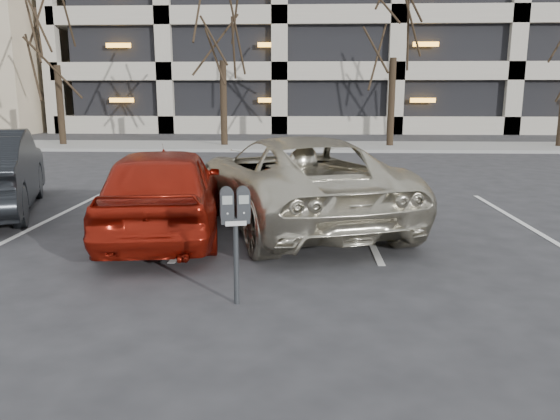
# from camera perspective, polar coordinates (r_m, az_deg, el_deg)

# --- Properties ---
(ground) EXTENTS (140.00, 140.00, 0.00)m
(ground) POSITION_cam_1_polar(r_m,az_deg,el_deg) (7.54, -0.35, -5.07)
(ground) COLOR #28282B
(ground) RESTS_ON ground
(sidewalk) EXTENTS (80.00, 4.00, 0.12)m
(sidewalk) POSITION_cam_1_polar(r_m,az_deg,el_deg) (23.30, 1.55, 6.67)
(sidewalk) COLOR gray
(sidewalk) RESTS_ON ground
(stall_lines) EXTENTS (16.90, 5.20, 0.00)m
(stall_lines) POSITION_cam_1_polar(r_m,az_deg,el_deg) (9.91, -7.82, -0.99)
(stall_lines) COLOR silver
(stall_lines) RESTS_ON ground
(tree_a) EXTENTS (3.34, 3.34, 7.59)m
(tree_a) POSITION_cam_1_polar(r_m,az_deg,el_deg) (25.61, -22.67, 18.44)
(tree_a) COLOR black
(tree_a) RESTS_ON ground
(tree_b) EXTENTS (3.50, 3.50, 7.97)m
(tree_b) POSITION_cam_1_polar(r_m,az_deg,el_deg) (23.71, -6.13, 20.51)
(tree_b) COLOR black
(tree_b) RESTS_ON ground
(tree_c) EXTENTS (3.60, 3.60, 8.18)m
(tree_c) POSITION_cam_1_polar(r_m,az_deg,el_deg) (23.77, 12.00, 20.68)
(tree_c) COLOR black
(tree_c) RESTS_ON ground
(parking_meter) EXTENTS (0.34, 0.19, 1.25)m
(parking_meter) POSITION_cam_1_polar(r_m,az_deg,el_deg) (5.71, -4.69, -0.72)
(parking_meter) COLOR black
(parking_meter) RESTS_ON ground
(suv_silver) EXTENTS (4.18, 6.01, 1.53)m
(suv_silver) POSITION_cam_1_polar(r_m,az_deg,el_deg) (9.43, 1.51, 3.14)
(suv_silver) COLOR beige
(suv_silver) RESTS_ON ground
(car_red) EXTENTS (2.31, 4.49, 1.46)m
(car_red) POSITION_cam_1_polar(r_m,az_deg,el_deg) (8.77, -12.04, 2.01)
(car_red) COLOR maroon
(car_red) RESTS_ON ground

